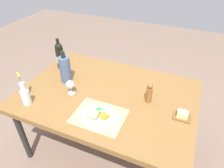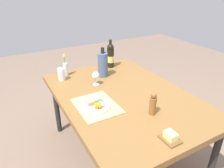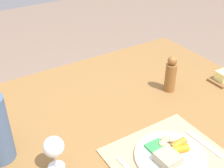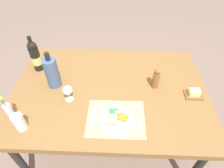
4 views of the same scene
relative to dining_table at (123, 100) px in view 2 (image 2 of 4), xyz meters
The scene contains 13 objects.
ground_plane 0.66m from the dining_table, ahead, with size 8.00×8.00×0.00m, color #7C6555.
dining_table is the anchor object (origin of this frame).
placemat 0.30m from the dining_table, 78.73° to the right, with size 0.40×0.32×0.01m, color tan.
dinner_plate 0.32m from the dining_table, 78.41° to the right, with size 0.26×0.26×0.05m.
fork 0.32m from the dining_table, 107.97° to the right, with size 0.01×0.17×0.01m, color silver.
knife 0.40m from the dining_table, 56.23° to the right, with size 0.02×0.17×0.01m, color silver.
cooler_bottle 0.49m from the dining_table, behind, with size 0.10×0.10×0.31m.
water_tumbler 0.69m from the dining_table, 145.32° to the right, with size 0.07×0.07×0.13m.
flower_vase 0.74m from the dining_table, 154.29° to the right, with size 0.05×0.05×0.24m.
butter_dish 0.66m from the dining_table, ahead, with size 0.13×0.10×0.06m.
wine_glass 0.36m from the dining_table, 156.72° to the right, with size 0.07×0.07×0.14m.
pepper_mill 0.39m from the dining_table, ahead, with size 0.05×0.05×0.18m.
wine_bottle 0.71m from the dining_table, 160.92° to the left, with size 0.08×0.08×0.32m.
Camera 2 is at (1.38, -0.88, 1.64)m, focal length 33.45 mm.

